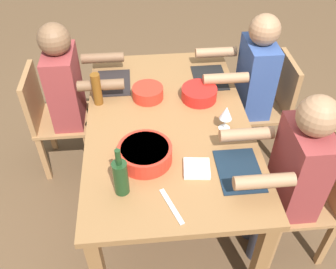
{
  "coord_description": "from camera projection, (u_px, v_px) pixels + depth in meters",
  "views": [
    {
      "loc": [
        -1.75,
        0.17,
        2.22
      ],
      "look_at": [
        0.0,
        0.0,
        0.63
      ],
      "focal_mm": 39.75,
      "sensor_mm": 36.0,
      "label": 1
    }
  ],
  "objects": [
    {
      "name": "ground_plane",
      "position": [
        168.0,
        196.0,
        2.79
      ],
      "size": [
        8.0,
        8.0,
        0.0
      ],
      "primitive_type": "plane",
      "color": "brown"
    },
    {
      "name": "dining_table",
      "position": [
        168.0,
        131.0,
        2.35
      ],
      "size": [
        1.62,
        1.0,
        0.74
      ],
      "color": "olive",
      "rests_on": "ground_plane"
    },
    {
      "name": "chair_far_right",
      "position": [
        52.0,
        116.0,
        2.74
      ],
      "size": [
        0.4,
        0.4,
        0.85
      ],
      "color": "#9E7044",
      "rests_on": "ground_plane"
    },
    {
      "name": "diner_far_right",
      "position": [
        72.0,
        91.0,
        2.61
      ],
      "size": [
        0.41,
        0.53,
        1.2
      ],
      "color": "#2D2D38",
      "rests_on": "ground_plane"
    },
    {
      "name": "chair_near_right",
      "position": [
        269.0,
        103.0,
        2.85
      ],
      "size": [
        0.4,
        0.4,
        0.85
      ],
      "color": "#9E7044",
      "rests_on": "ground_plane"
    },
    {
      "name": "diner_near_right",
      "position": [
        250.0,
        81.0,
        2.7
      ],
      "size": [
        0.41,
        0.53,
        1.2
      ],
      "color": "#2D2D38",
      "rests_on": "ground_plane"
    },
    {
      "name": "chair_near_left",
      "position": [
        313.0,
        194.0,
        2.2
      ],
      "size": [
        0.4,
        0.4,
        0.85
      ],
      "color": "#9E7044",
      "rests_on": "ground_plane"
    },
    {
      "name": "diner_near_left",
      "position": [
        291.0,
        172.0,
        2.04
      ],
      "size": [
        0.41,
        0.53,
        1.2
      ],
      "color": "#2D2D38",
      "rests_on": "ground_plane"
    },
    {
      "name": "serving_bowl_fruit",
      "position": [
        148.0,
        92.0,
        2.44
      ],
      "size": [
        0.2,
        0.2,
        0.08
      ],
      "color": "red",
      "rests_on": "dining_table"
    },
    {
      "name": "serving_bowl_salad",
      "position": [
        145.0,
        153.0,
        2.01
      ],
      "size": [
        0.3,
        0.3,
        0.1
      ],
      "color": "red",
      "rests_on": "dining_table"
    },
    {
      "name": "serving_bowl_greens",
      "position": [
        199.0,
        93.0,
        2.44
      ],
      "size": [
        0.23,
        0.23,
        0.08
      ],
      "color": "red",
      "rests_on": "dining_table"
    },
    {
      "name": "wine_bottle",
      "position": [
        121.0,
        177.0,
        1.82
      ],
      "size": [
        0.08,
        0.08,
        0.29
      ],
      "color": "#193819",
      "rests_on": "dining_table"
    },
    {
      "name": "beer_bottle",
      "position": [
        97.0,
        89.0,
        2.36
      ],
      "size": [
        0.06,
        0.06,
        0.22
      ],
      "primitive_type": "cylinder",
      "color": "brown",
      "rests_on": "dining_table"
    },
    {
      "name": "wine_glass",
      "position": [
        226.0,
        114.0,
        2.17
      ],
      "size": [
        0.08,
        0.08,
        0.17
      ],
      "color": "silver",
      "rests_on": "dining_table"
    },
    {
      "name": "placemat_far_right",
      "position": [
        114.0,
        83.0,
        2.6
      ],
      "size": [
        0.32,
        0.23,
        0.01
      ],
      "primitive_type": "cube",
      "color": "black",
      "rests_on": "dining_table"
    },
    {
      "name": "placemat_near_right",
      "position": [
        210.0,
        78.0,
        2.65
      ],
      "size": [
        0.32,
        0.23,
        0.01
      ],
      "primitive_type": "cube",
      "color": "black",
      "rests_on": "dining_table"
    },
    {
      "name": "placemat_near_left",
      "position": [
        239.0,
        171.0,
        1.99
      ],
      "size": [
        0.32,
        0.23,
        0.01
      ],
      "primitive_type": "cube",
      "color": "#142333",
      "rests_on": "dining_table"
    },
    {
      "name": "carving_knife",
      "position": [
        172.0,
        206.0,
        1.81
      ],
      "size": [
        0.22,
        0.1,
        0.01
      ],
      "primitive_type": "cube",
      "rotation": [
        0.0,
        0.0,
        0.36
      ],
      "color": "silver",
      "rests_on": "dining_table"
    },
    {
      "name": "napkin_stack",
      "position": [
        197.0,
        168.0,
        1.99
      ],
      "size": [
        0.15,
        0.15,
        0.02
      ],
      "primitive_type": "cube",
      "rotation": [
        0.0,
        0.0,
        -0.11
      ],
      "color": "white",
      "rests_on": "dining_table"
    }
  ]
}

